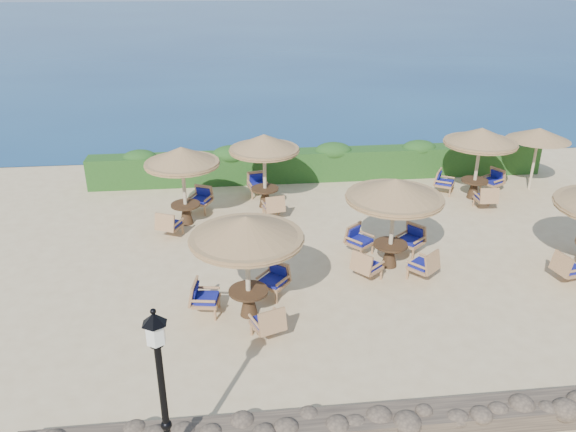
{
  "coord_description": "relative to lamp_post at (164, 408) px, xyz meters",
  "views": [
    {
      "loc": [
        -3.62,
        -13.74,
        7.88
      ],
      "look_at": [
        -2.01,
        0.83,
        1.3
      ],
      "focal_mm": 35.0,
      "sensor_mm": 36.0,
      "label": 1
    }
  ],
  "objects": [
    {
      "name": "sea",
      "position": [
        4.8,
        76.8,
        -1.55
      ],
      "size": [
        160.0,
        160.0,
        0.0
      ],
      "primitive_type": "plane",
      "color": "navy",
      "rests_on": "ground"
    },
    {
      "name": "extra_parasol",
      "position": [
        12.6,
        12.0,
        0.62
      ],
      "size": [
        2.3,
        2.3,
        2.41
      ],
      "color": "#CBB78F",
      "rests_on": "ground"
    },
    {
      "name": "hedge",
      "position": [
        4.8,
        14.0,
        -0.95
      ],
      "size": [
        18.0,
        0.9,
        1.2
      ],
      "primitive_type": "cube",
      "color": "#1A4215",
      "rests_on": "ground"
    },
    {
      "name": "cafe_set_0",
      "position": [
        1.51,
        4.7,
        0.34
      ],
      "size": [
        2.79,
        2.79,
        2.65
      ],
      "color": "#CBB78F",
      "rests_on": "ground"
    },
    {
      "name": "cafe_set_3",
      "position": [
        -0.3,
        10.27,
        0.37
      ],
      "size": [
        2.41,
        2.83,
        2.65
      ],
      "color": "#CBB78F",
      "rests_on": "ground"
    },
    {
      "name": "cafe_set_5",
      "position": [
        10.08,
        11.39,
        0.31
      ],
      "size": [
        2.77,
        2.71,
        2.65
      ],
      "color": "#CBB78F",
      "rests_on": "ground"
    },
    {
      "name": "cafe_set_1",
      "position": [
        5.6,
        6.73,
        0.24
      ],
      "size": [
        2.7,
        2.7,
        2.65
      ],
      "color": "#CBB78F",
      "rests_on": "ground"
    },
    {
      "name": "ground",
      "position": [
        4.8,
        6.8,
        -1.55
      ],
      "size": [
        120.0,
        120.0,
        0.0
      ],
      "primitive_type": "plane",
      "color": "#D7BC88",
      "rests_on": "ground"
    },
    {
      "name": "cafe_set_4",
      "position": [
        2.4,
        11.42,
        0.38
      ],
      "size": [
        2.43,
        2.88,
        2.65
      ],
      "color": "#CBB78F",
      "rests_on": "ground"
    },
    {
      "name": "lamp_post",
      "position": [
        0.0,
        0.0,
        0.0
      ],
      "size": [
        0.44,
        0.44,
        3.31
      ],
      "color": "black",
      "rests_on": "ground"
    },
    {
      "name": "stone_wall",
      "position": [
        4.8,
        0.6,
        -1.33
      ],
      "size": [
        15.0,
        0.65,
        0.44
      ],
      "primitive_type": "cube",
      "color": "brown",
      "rests_on": "ground"
    }
  ]
}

